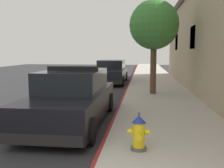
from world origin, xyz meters
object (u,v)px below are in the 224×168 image
object	(u,v)px
parked_car_silver_ahead	(111,72)
street_tree	(154,25)
police_cruiser	(73,98)
fire_hydrant	(139,133)

from	to	relation	value
parked_car_silver_ahead	street_tree	bearing A→B (deg)	-63.35
police_cruiser	parked_car_silver_ahead	bearing A→B (deg)	90.45
parked_car_silver_ahead	fire_hydrant	size ratio (longest dim) A/B	6.37
police_cruiser	fire_hydrant	bearing A→B (deg)	-49.32
fire_hydrant	street_tree	bearing A→B (deg)	85.71
police_cruiser	parked_car_silver_ahead	distance (m)	10.05
police_cruiser	street_tree	world-z (taller)	street_tree
fire_hydrant	street_tree	size ratio (longest dim) A/B	0.18
parked_car_silver_ahead	fire_hydrant	distance (m)	12.52
parked_car_silver_ahead	fire_hydrant	bearing A→B (deg)	-80.57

